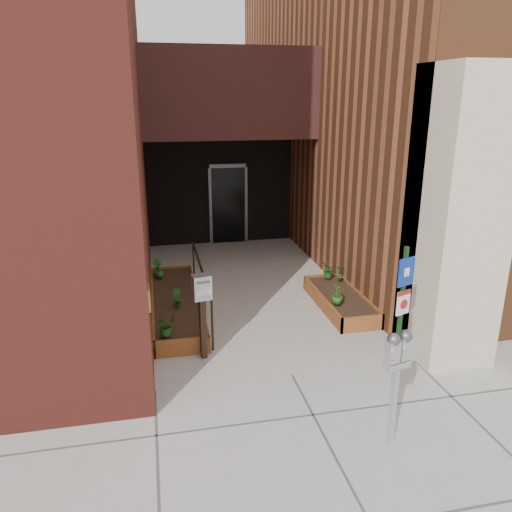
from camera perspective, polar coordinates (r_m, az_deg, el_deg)
ground at (r=7.63m, az=4.12°, el=-13.41°), size 80.00×80.00×0.00m
architecture at (r=13.30m, az=-5.02°, el=22.19°), size 20.00×14.60×10.00m
planter_left at (r=9.74m, az=-9.16°, el=-5.50°), size 0.90×3.60×0.30m
planter_right at (r=9.91m, az=9.58°, el=-5.11°), size 0.80×2.20×0.30m
handrail at (r=9.50m, az=-6.31°, el=-2.01°), size 0.04×3.34×0.90m
parking_meter at (r=5.95m, az=15.90°, el=-11.18°), size 0.34×0.19×1.47m
sign_post at (r=6.93m, az=16.35°, el=-5.44°), size 0.28×0.12×2.11m
payment_dropbox at (r=7.68m, az=-6.19°, el=-4.90°), size 0.31×0.25×1.39m
shrub_left_a at (r=8.14m, az=-10.27°, el=-7.80°), size 0.43×0.43×0.34m
shrub_left_b at (r=9.20m, az=-9.03°, el=-4.71°), size 0.25×0.25×0.32m
shrub_left_c at (r=10.70m, az=-10.99°, el=-1.55°), size 0.26×0.26×0.33m
shrub_left_d at (r=10.75m, az=-11.22°, el=-1.28°), size 0.29×0.29×0.40m
shrub_right_a at (r=9.29m, az=9.29°, el=-4.35°), size 0.26×0.26×0.37m
shrub_right_b at (r=10.45m, az=9.64°, el=-1.88°), size 0.24×0.24×0.35m
shrub_right_c at (r=10.56m, az=8.27°, el=-1.65°), size 0.40×0.40×0.33m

